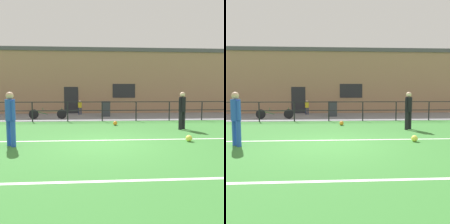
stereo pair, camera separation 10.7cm
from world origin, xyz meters
TOP-DOWN VIEW (x-y plane):
  - ground at (0.00, 0.00)m, footprint 60.00×44.00m
  - field_line_touchline at (0.00, 0.61)m, footprint 36.00×0.11m
  - field_line_hash at (0.00, -3.19)m, footprint 36.00×0.11m
  - pavement_strip at (0.00, 8.50)m, footprint 48.00×5.00m
  - perimeter_fence at (0.00, 6.00)m, footprint 36.07×0.07m
  - clubhouse_facade at (-0.00, 12.20)m, footprint 28.00×2.56m
  - player_goalkeeper at (3.56, 2.78)m, footprint 0.40×0.32m
  - player_striker at (-3.04, -0.08)m, footprint 0.37×0.35m
  - soccer_ball_match at (2.84, 0.21)m, footprint 0.22×0.22m
  - soccer_ball_spare at (0.62, 4.25)m, footprint 0.22×0.22m
  - spectator_child at (-1.56, 9.93)m, footprint 0.29×0.19m
  - bicycle_parked_0 at (-3.38, 7.20)m, footprint 2.34×0.04m
  - trash_bin_0 at (0.32, 8.58)m, footprint 0.62×0.53m

SIDE VIEW (x-z plane):
  - ground at x=0.00m, z-range -0.04..0.00m
  - field_line_touchline at x=0.00m, z-range 0.00..0.00m
  - field_line_hash at x=0.00m, z-range 0.00..0.00m
  - pavement_strip at x=0.00m, z-range 0.00..0.02m
  - soccer_ball_spare at x=0.62m, z-range 0.00..0.22m
  - soccer_ball_match at x=2.84m, z-range 0.00..0.22m
  - bicycle_parked_0 at x=-3.38m, z-range -0.02..0.69m
  - trash_bin_0 at x=0.32m, z-range 0.02..1.06m
  - spectator_child at x=-1.56m, z-range 0.09..1.17m
  - perimeter_fence at x=0.00m, z-range 0.17..1.32m
  - player_goalkeeper at x=3.56m, z-range 0.12..1.83m
  - player_striker at x=-3.04m, z-range 0.12..1.83m
  - clubhouse_facade at x=0.00m, z-range 0.01..5.19m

